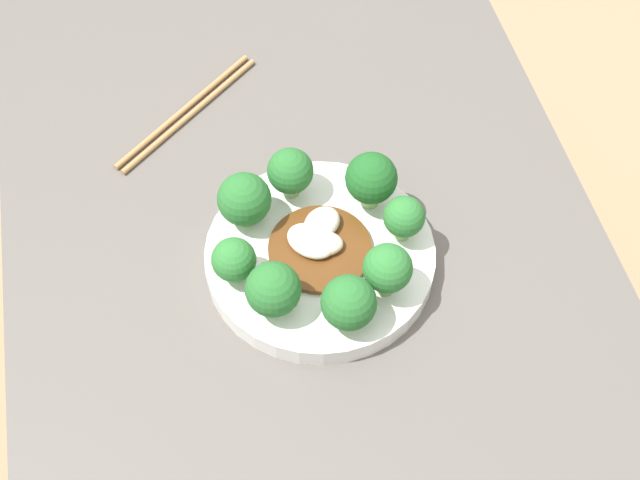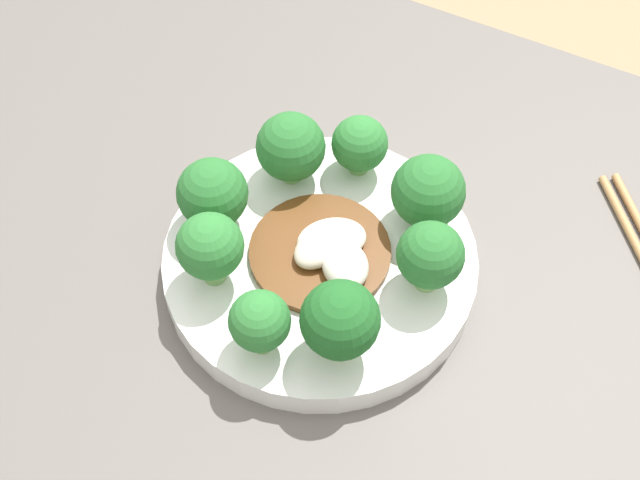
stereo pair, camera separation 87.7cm
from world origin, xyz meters
name	(u,v)px [view 2 (the right image)]	position (x,y,z in m)	size (l,w,h in m)	color
table	(349,454)	(0.00, 0.00, 0.36)	(1.14, 0.66, 0.73)	#5B5651
plate	(320,264)	(-0.03, -0.01, 0.74)	(0.25, 0.25, 0.02)	white
broccoli_northeast	(428,192)	(0.03, 0.06, 0.79)	(0.06, 0.06, 0.07)	#7AAD5B
broccoli_southeast	(340,321)	(0.02, -0.08, 0.80)	(0.06, 0.06, 0.07)	#89B76B
broccoli_southwest	(210,247)	(-0.10, -0.06, 0.79)	(0.05, 0.05, 0.07)	#70A356
broccoli_north	(360,144)	(-0.05, 0.08, 0.78)	(0.05, 0.05, 0.05)	#70A356
broccoli_east	(430,256)	(0.05, 0.01, 0.79)	(0.05, 0.05, 0.06)	#89B76B
broccoli_south	(260,322)	(-0.03, -0.10, 0.79)	(0.05, 0.05, 0.06)	#70A356
broccoli_west	(212,194)	(-0.12, -0.02, 0.79)	(0.06, 0.06, 0.06)	#7AAD5B
broccoli_northwest	(291,147)	(-0.09, 0.05, 0.79)	(0.06, 0.06, 0.06)	#89B76B
stirfry_center	(328,250)	(-0.03, -0.01, 0.76)	(0.11, 0.11, 0.02)	#5B3314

